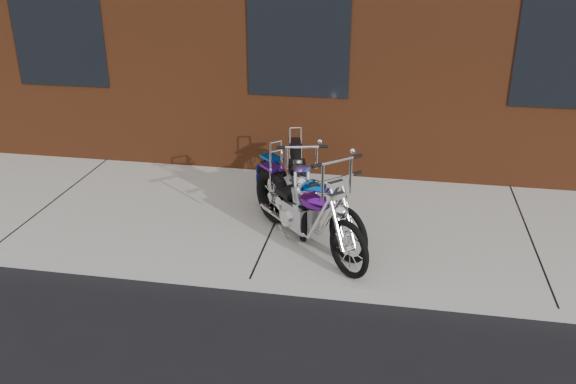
# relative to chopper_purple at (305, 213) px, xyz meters

# --- Properties ---
(ground) EXTENTS (120.00, 120.00, 0.00)m
(ground) POSITION_rel_chopper_purple_xyz_m (-0.44, -0.84, -0.54)
(ground) COLOR black
(ground) RESTS_ON ground
(sidewalk) EXTENTS (22.00, 3.00, 0.15)m
(sidewalk) POSITION_rel_chopper_purple_xyz_m (-0.44, 0.66, -0.46)
(sidewalk) COLOR #A4A4A4
(sidewalk) RESTS_ON ground
(chopper_purple) EXTENTS (1.52, 1.66, 1.21)m
(chopper_purple) POSITION_rel_chopper_purple_xyz_m (0.00, 0.00, 0.00)
(chopper_purple) COLOR black
(chopper_purple) RESTS_ON sidewalk
(chopper_blue) EXTENTS (1.56, 1.64, 0.94)m
(chopper_blue) POSITION_rel_chopper_purple_xyz_m (-0.05, 0.30, 0.00)
(chopper_blue) COLOR black
(chopper_blue) RESTS_ON sidewalk
(chopper_third) EXTENTS (0.67, 2.06, 1.06)m
(chopper_third) POSITION_rel_chopper_purple_xyz_m (-0.22, 0.87, -0.01)
(chopper_third) COLOR black
(chopper_third) RESTS_ON sidewalk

